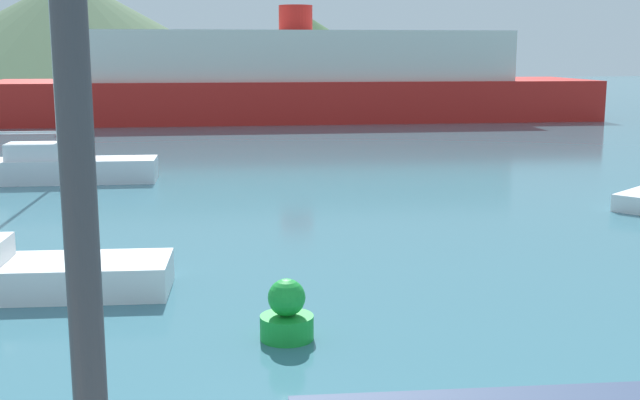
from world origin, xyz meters
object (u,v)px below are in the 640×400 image
Objects in this scene: ferry_distant at (296,81)px; buoy_marker at (287,314)px; sailboat_middle at (43,167)px; streetlamp at (69,9)px.

ferry_distant is 40.24m from buoy_marker.
streetlamp is at bearing -77.08° from sailboat_middle.
streetlamp is 25.65m from sailboat_middle.
sailboat_middle reaches higher than ferry_distant.
streetlamp is 49.25m from ferry_distant.
ferry_distant is at bearing 75.50° from buoy_marker.
sailboat_middle reaches higher than streetlamp.
streetlamp reaches higher than buoy_marker.
sailboat_middle reaches higher than buoy_marker.
buoy_marker is (-10.06, -38.90, -2.06)m from ferry_distant.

